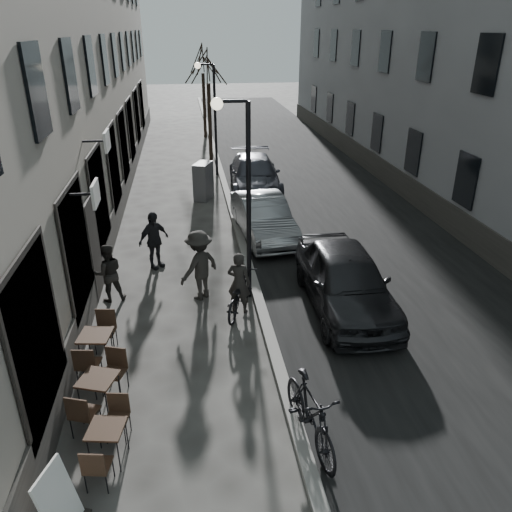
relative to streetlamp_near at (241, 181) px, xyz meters
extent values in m
plane|color=#383633|center=(0.17, -6.00, -3.16)|extent=(120.00, 120.00, 0.00)
cube|color=black|center=(4.02, 10.00, -3.16)|extent=(7.30, 60.00, 0.00)
cube|color=gray|center=(0.37, 10.00, -3.10)|extent=(0.25, 60.00, 0.12)
cylinder|color=black|center=(0.17, 0.00, -0.66)|extent=(0.12, 0.12, 5.00)
cylinder|color=black|center=(-0.18, 0.00, 1.84)|extent=(0.70, 0.08, 0.08)
sphere|color=#FFF2CC|center=(-0.53, 0.00, 1.79)|extent=(0.28, 0.28, 0.28)
cylinder|color=black|center=(0.17, 12.00, -0.66)|extent=(0.12, 0.12, 5.00)
cylinder|color=black|center=(-0.18, 12.00, 1.84)|extent=(0.70, 0.08, 0.08)
sphere|color=#FFF2CC|center=(-0.53, 12.00, 1.79)|extent=(0.28, 0.28, 0.28)
cylinder|color=black|center=(0.07, 15.00, -1.21)|extent=(0.20, 0.20, 3.90)
cylinder|color=black|center=(0.07, 21.00, -1.21)|extent=(0.20, 0.20, 3.90)
cube|color=#302315|center=(-2.81, -5.15, -2.49)|extent=(0.65, 0.65, 0.04)
cylinder|color=black|center=(-3.09, -5.34, -2.83)|extent=(0.02, 0.02, 0.65)
cylinder|color=black|center=(-2.62, -5.43, -2.83)|extent=(0.02, 0.02, 0.65)
cylinder|color=black|center=(-3.00, -4.88, -2.83)|extent=(0.02, 0.02, 0.65)
cylinder|color=black|center=(-2.54, -4.97, -2.83)|extent=(0.02, 0.02, 0.65)
cube|color=#302315|center=(-3.10, -3.96, -2.41)|extent=(0.80, 0.80, 0.04)
cylinder|color=black|center=(-3.43, -4.12, -2.80)|extent=(0.02, 0.02, 0.73)
cylinder|color=black|center=(-2.94, -4.29, -2.80)|extent=(0.02, 0.02, 0.73)
cylinder|color=black|center=(-3.26, -3.62, -2.80)|extent=(0.02, 0.02, 0.73)
cylinder|color=black|center=(-2.76, -3.80, -2.80)|extent=(0.02, 0.02, 0.73)
cube|color=#302315|center=(-3.35, -2.53, -2.40)|extent=(0.72, 0.72, 0.04)
cylinder|color=black|center=(-3.65, -2.75, -2.79)|extent=(0.02, 0.02, 0.74)
cylinder|color=black|center=(-3.13, -2.83, -2.79)|extent=(0.02, 0.02, 0.74)
cylinder|color=black|center=(-3.57, -2.22, -2.79)|extent=(0.02, 0.02, 0.74)
cylinder|color=black|center=(-3.05, -2.30, -2.79)|extent=(0.02, 0.02, 0.74)
cube|color=white|center=(-3.31, -6.36, -2.58)|extent=(0.47, 0.70, 1.09)
cube|color=#5D5D5F|center=(-0.63, 8.39, -2.41)|extent=(0.90, 1.14, 1.51)
imported|color=black|center=(-0.17, -0.74, -2.67)|extent=(1.31, 1.97, 0.98)
imported|color=black|center=(-0.17, -0.74, -2.36)|extent=(0.69, 0.58, 1.60)
imported|color=#282522|center=(-3.43, 0.31, -2.38)|extent=(0.87, 0.74, 1.56)
imported|color=#272522|center=(-1.10, 0.09, -2.22)|extent=(1.37, 1.32, 1.88)
imported|color=black|center=(-2.35, 2.11, -2.30)|extent=(1.05, 0.97, 1.73)
imported|color=black|center=(2.47, -0.93, -2.37)|extent=(1.95, 4.68, 1.58)
imported|color=gray|center=(1.17, 4.02, -2.46)|extent=(1.87, 4.36, 1.40)
imported|color=#3A3B45|center=(1.61, 9.16, -2.43)|extent=(2.31, 5.14, 1.46)
imported|color=black|center=(0.52, -5.23, -2.54)|extent=(0.91, 2.14, 1.24)
camera|label=1|loc=(-1.29, -11.51, 3.37)|focal=35.00mm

